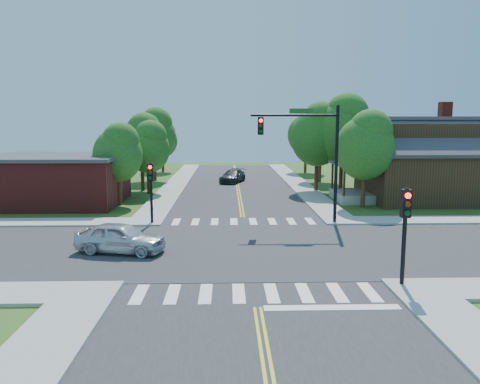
{
  "coord_description": "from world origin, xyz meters",
  "views": [
    {
      "loc": [
        -1.0,
        -22.43,
        6.2
      ],
      "look_at": [
        -0.27,
        4.27,
        2.2
      ],
      "focal_mm": 35.0,
      "sensor_mm": 36.0,
      "label": 1
    }
  ],
  "objects_px": {
    "signal_pole_se": "(405,218)",
    "car_dgrey": "(233,176)",
    "signal_pole_nw": "(151,182)",
    "car_silver": "(121,238)",
    "house_ne": "(430,159)",
    "signal_mast_ne": "(309,145)"
  },
  "relations": [
    {
      "from": "signal_pole_nw",
      "to": "car_silver",
      "type": "bearing_deg",
      "value": -94.48
    },
    {
      "from": "car_silver",
      "to": "signal_pole_se",
      "type": "bearing_deg",
      "value": -100.1
    },
    {
      "from": "signal_mast_ne",
      "to": "car_dgrey",
      "type": "xyz_separation_m",
      "value": [
        -4.35,
        19.93,
        -4.2
      ]
    },
    {
      "from": "signal_mast_ne",
      "to": "car_silver",
      "type": "distance_m",
      "value": 12.49
    },
    {
      "from": "signal_mast_ne",
      "to": "car_dgrey",
      "type": "distance_m",
      "value": 20.82
    },
    {
      "from": "signal_pole_nw",
      "to": "car_silver",
      "type": "distance_m",
      "value": 6.54
    },
    {
      "from": "signal_mast_ne",
      "to": "house_ne",
      "type": "relative_size",
      "value": 0.55
    },
    {
      "from": "signal_pole_nw",
      "to": "car_dgrey",
      "type": "height_order",
      "value": "signal_pole_nw"
    },
    {
      "from": "signal_pole_se",
      "to": "car_dgrey",
      "type": "bearing_deg",
      "value": 100.98
    },
    {
      "from": "car_dgrey",
      "to": "signal_pole_nw",
      "type": "bearing_deg",
      "value": -86.61
    },
    {
      "from": "signal_mast_ne",
      "to": "house_ne",
      "type": "bearing_deg",
      "value": 37.68
    },
    {
      "from": "car_silver",
      "to": "house_ne",
      "type": "bearing_deg",
      "value": -41.98
    },
    {
      "from": "signal_mast_ne",
      "to": "car_dgrey",
      "type": "bearing_deg",
      "value": 102.32
    },
    {
      "from": "signal_mast_ne",
      "to": "car_silver",
      "type": "bearing_deg",
      "value": -148.04
    },
    {
      "from": "signal_pole_nw",
      "to": "car_dgrey",
      "type": "bearing_deg",
      "value": 75.49
    },
    {
      "from": "signal_mast_ne",
      "to": "signal_pole_nw",
      "type": "relative_size",
      "value": 1.89
    },
    {
      "from": "house_ne",
      "to": "car_dgrey",
      "type": "xyz_separation_m",
      "value": [
        -15.55,
        11.28,
        -2.68
      ]
    },
    {
      "from": "house_ne",
      "to": "signal_mast_ne",
      "type": "bearing_deg",
      "value": -142.32
    },
    {
      "from": "signal_pole_se",
      "to": "car_silver",
      "type": "xyz_separation_m",
      "value": [
        -11.69,
        4.97,
        -1.94
      ]
    },
    {
      "from": "car_dgrey",
      "to": "signal_pole_se",
      "type": "bearing_deg",
      "value": -61.12
    },
    {
      "from": "signal_pole_se",
      "to": "car_dgrey",
      "type": "distance_m",
      "value": 31.78
    },
    {
      "from": "signal_pole_se",
      "to": "signal_pole_nw",
      "type": "relative_size",
      "value": 1.0
    }
  ]
}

